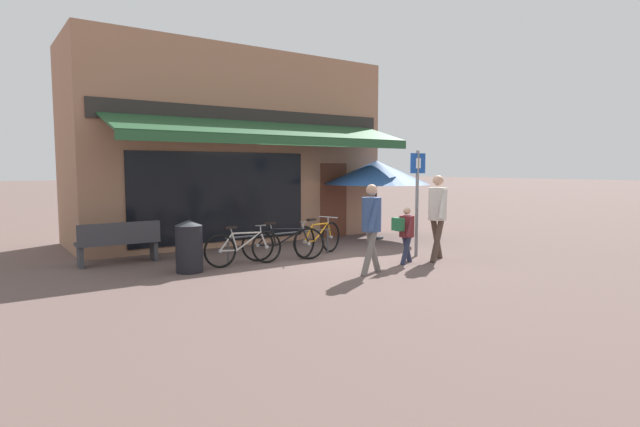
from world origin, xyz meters
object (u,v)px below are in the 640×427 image
(bicycle_orange, at_px, (318,238))
(parking_sign, at_px, (417,192))
(bicycle_silver, at_px, (244,248))
(pedestrian_second_adult, at_px, (438,209))
(cafe_parasol, at_px, (376,173))
(park_bench, at_px, (119,242))
(bicycle_black, at_px, (283,243))
(pedestrian_child, at_px, (406,229))
(litter_bin, at_px, (189,246))
(pedestrian_adult, at_px, (371,219))

(bicycle_orange, relative_size, parking_sign, 0.70)
(bicycle_orange, bearing_deg, parking_sign, -58.05)
(bicycle_silver, xyz_separation_m, pedestrian_second_adult, (3.62, -1.88, 0.75))
(cafe_parasol, bearing_deg, park_bench, 178.25)
(bicycle_black, height_order, pedestrian_child, pedestrian_child)
(pedestrian_second_adult, bearing_deg, bicycle_silver, 149.09)
(pedestrian_child, distance_m, pedestrian_second_adult, 0.91)
(bicycle_silver, height_order, pedestrian_second_adult, pedestrian_second_adult)
(litter_bin, bearing_deg, bicycle_black, 1.12)
(pedestrian_second_adult, xyz_separation_m, cafe_parasol, (1.11, 3.22, 0.73))
(pedestrian_second_adult, relative_size, litter_bin, 1.85)
(pedestrian_adult, xyz_separation_m, cafe_parasol, (3.14, 3.44, 0.82))
(pedestrian_second_adult, bearing_deg, park_bench, 145.41)
(bicycle_silver, height_order, parking_sign, parking_sign)
(bicycle_orange, xyz_separation_m, park_bench, (-3.95, 1.45, 0.08))
(parking_sign, bearing_deg, litter_bin, 165.41)
(litter_bin, distance_m, park_bench, 1.82)
(bicycle_black, bearing_deg, pedestrian_child, -20.74)
(park_bench, bearing_deg, bicycle_orange, -19.63)
(bicycle_black, bearing_deg, park_bench, 174.97)
(cafe_parasol, bearing_deg, bicycle_black, -160.53)
(bicycle_silver, distance_m, litter_bin, 1.16)
(bicycle_orange, bearing_deg, pedestrian_child, -83.25)
(bicycle_black, bearing_deg, bicycle_orange, 28.12)
(bicycle_black, distance_m, pedestrian_child, 2.59)
(pedestrian_adult, distance_m, park_bench, 5.18)
(pedestrian_second_adult, bearing_deg, parking_sign, 86.42)
(litter_bin, bearing_deg, bicycle_silver, 2.14)
(parking_sign, distance_m, cafe_parasol, 2.87)
(pedestrian_child, bearing_deg, bicycle_silver, 154.89)
(bicycle_black, xyz_separation_m, cafe_parasol, (3.79, 1.34, 1.47))
(bicycle_black, relative_size, pedestrian_adult, 1.00)
(cafe_parasol, bearing_deg, bicycle_orange, -156.21)
(bicycle_silver, distance_m, park_bench, 2.57)
(pedestrian_adult, xyz_separation_m, pedestrian_child, (1.22, 0.35, -0.30))
(bicycle_black, bearing_deg, bicycle_silver, -157.74)
(parking_sign, relative_size, cafe_parasol, 0.81)
(pedestrian_child, bearing_deg, bicycle_orange, 122.94)
(bicycle_orange, distance_m, cafe_parasol, 3.41)
(bicycle_orange, xyz_separation_m, litter_bin, (-3.05, -0.14, 0.11))
(bicycle_silver, xyz_separation_m, bicycle_black, (0.93, -0.00, 0.01))
(bicycle_orange, height_order, pedestrian_child, pedestrian_child)
(bicycle_silver, height_order, bicycle_black, bicycle_black)
(bicycle_black, height_order, litter_bin, litter_bin)
(bicycle_black, bearing_deg, pedestrian_adult, -50.43)
(litter_bin, bearing_deg, pedestrian_child, -23.43)
(litter_bin, bearing_deg, parking_sign, -14.59)
(bicycle_orange, bearing_deg, park_bench, 140.61)
(bicycle_orange, xyz_separation_m, pedestrian_child, (0.90, -1.85, 0.33))
(pedestrian_second_adult, distance_m, parking_sign, 0.68)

